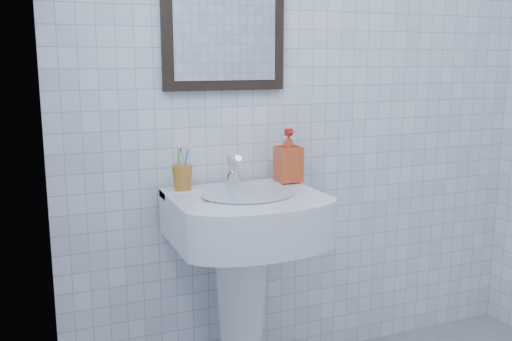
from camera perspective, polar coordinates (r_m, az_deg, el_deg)
name	(u,v)px	position (r m, az deg, el deg)	size (l,w,h in m)	color
wall_back	(312,86)	(2.49, 5.64, 8.43)	(2.20, 0.02, 2.50)	white
wall_left	(65,127)	(1.00, -18.52, 4.10)	(0.02, 2.40, 2.50)	white
washbasin	(243,261)	(2.26, -1.31, -9.02)	(0.57, 0.42, 0.87)	white
faucet	(233,173)	(2.26, -2.29, -0.25)	(0.05, 0.12, 0.13)	silver
toothbrush_cup	(182,178)	(2.21, -7.38, -0.71)	(0.08, 0.08, 0.10)	#BD7826
soap_dispenser	(288,156)	(2.35, 3.25, 1.51)	(0.10, 0.10, 0.21)	red
wall_mirror	(224,10)	(2.31, -3.22, 15.71)	(0.50, 0.04, 0.62)	black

